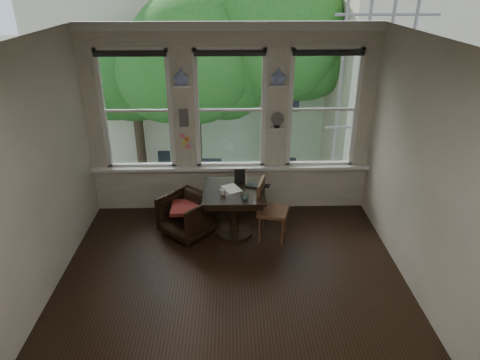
{
  "coord_description": "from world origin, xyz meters",
  "views": [
    {
      "loc": [
        -0.01,
        -4.25,
        3.56
      ],
      "look_at": [
        0.12,
        0.9,
        1.12
      ],
      "focal_mm": 32.0,
      "sensor_mm": 36.0,
      "label": 1
    }
  ],
  "objects_px": {
    "armchair_left": "(187,216)",
    "side_chair_right": "(273,211)",
    "laptop": "(257,187)",
    "table": "(234,212)",
    "mug": "(223,192)"
  },
  "relations": [
    {
      "from": "armchair_left",
      "to": "side_chair_right",
      "type": "distance_m",
      "value": 1.3
    },
    {
      "from": "side_chair_right",
      "to": "laptop",
      "type": "relative_size",
      "value": 2.58
    },
    {
      "from": "table",
      "to": "armchair_left",
      "type": "height_order",
      "value": "table"
    },
    {
      "from": "laptop",
      "to": "mug",
      "type": "bearing_deg",
      "value": -145.71
    },
    {
      "from": "armchair_left",
      "to": "laptop",
      "type": "height_order",
      "value": "laptop"
    },
    {
      "from": "mug",
      "to": "laptop",
      "type": "bearing_deg",
      "value": 20.39
    },
    {
      "from": "table",
      "to": "armchair_left",
      "type": "distance_m",
      "value": 0.71
    },
    {
      "from": "laptop",
      "to": "table",
      "type": "bearing_deg",
      "value": -157.79
    },
    {
      "from": "side_chair_right",
      "to": "laptop",
      "type": "bearing_deg",
      "value": 68.53
    },
    {
      "from": "table",
      "to": "armchair_left",
      "type": "bearing_deg",
      "value": 177.97
    },
    {
      "from": "laptop",
      "to": "mug",
      "type": "height_order",
      "value": "mug"
    },
    {
      "from": "table",
      "to": "laptop",
      "type": "xyz_separation_m",
      "value": [
        0.35,
        0.05,
        0.39
      ]
    },
    {
      "from": "mug",
      "to": "side_chair_right",
      "type": "bearing_deg",
      "value": 1.36
    },
    {
      "from": "side_chair_right",
      "to": "armchair_left",
      "type": "bearing_deg",
      "value": 99.05
    },
    {
      "from": "table",
      "to": "side_chair_right",
      "type": "height_order",
      "value": "side_chair_right"
    }
  ]
}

